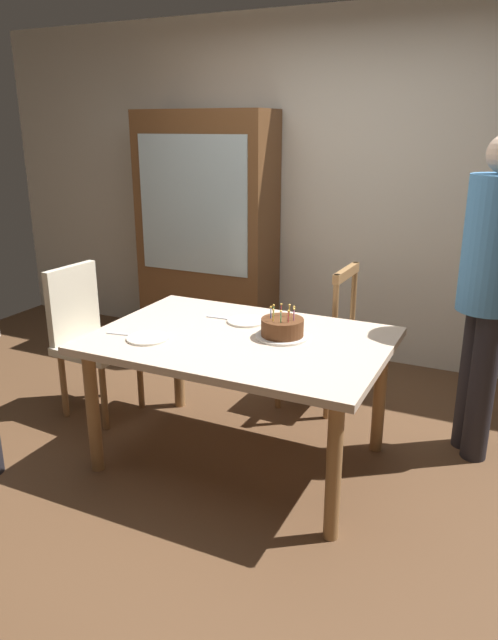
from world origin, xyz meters
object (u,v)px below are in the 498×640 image
object	(u,v)px
birthday_cake	(282,329)
plate_near_celebrant	(148,338)
person_guest	(490,282)
dining_table	(240,352)
plate_far_side	(247,321)
chair_upholstered	(88,332)
chair_spindle_back	(318,339)
china_cabinet	(207,233)

from	to	relation	value
birthday_cake	plate_near_celebrant	bearing A→B (deg)	-152.44
birthday_cake	person_guest	world-z (taller)	person_guest
dining_table	plate_far_side	size ratio (longest dim) A/B	6.92
dining_table	chair_upholstered	xyz separation A→B (m)	(-1.15, 0.15, -0.11)
chair_upholstered	person_guest	bearing A→B (deg)	12.07
plate_near_celebrant	plate_far_side	size ratio (longest dim) A/B	1.00
chair_spindle_back	china_cabinet	size ratio (longest dim) A/B	0.50
plate_near_celebrant	person_guest	distance (m)	1.81
plate_near_celebrant	chair_spindle_back	bearing A→B (deg)	62.36
plate_far_side	chair_spindle_back	bearing A→B (deg)	69.80
birthday_cake	chair_spindle_back	bearing A→B (deg)	94.03
birthday_cake	dining_table	bearing A→B (deg)	-156.64
chair_upholstered	dining_table	bearing A→B (deg)	-7.21
plate_near_celebrant	chair_upholstered	bearing A→B (deg)	152.42
plate_near_celebrant	plate_far_side	xyz separation A→B (m)	(0.34, 0.47, 0.00)
plate_far_side	chair_upholstered	bearing A→B (deg)	-175.16
plate_far_side	chair_spindle_back	distance (m)	0.70
dining_table	china_cabinet	size ratio (longest dim) A/B	0.80
plate_far_side	person_guest	distance (m)	1.31
plate_near_celebrant	plate_far_side	distance (m)	0.58
plate_far_side	china_cabinet	xyz separation A→B (m)	(-0.98, 1.32, 0.22)
birthday_cake	person_guest	distance (m)	1.12
person_guest	china_cabinet	xyz separation A→B (m)	(-2.21, 0.92, -0.05)
plate_near_celebrant	china_cabinet	xyz separation A→B (m)	(-0.64, 1.79, 0.22)
birthday_cake	person_guest	bearing A→B (deg)	30.18
plate_near_celebrant	chair_upholstered	size ratio (longest dim) A/B	0.23
dining_table	plate_far_side	world-z (taller)	plate_far_side
chair_spindle_back	person_guest	distance (m)	1.15
birthday_cake	china_cabinet	bearing A→B (deg)	130.61
plate_near_celebrant	person_guest	world-z (taller)	person_guest
plate_far_side	person_guest	size ratio (longest dim) A/B	0.13
dining_table	china_cabinet	bearing A→B (deg)	124.24
birthday_cake	china_cabinet	world-z (taller)	china_cabinet
dining_table	birthday_cake	size ratio (longest dim) A/B	5.43
dining_table	person_guest	world-z (taller)	person_guest
dining_table	person_guest	distance (m)	1.36
plate_far_side	chair_upholstered	world-z (taller)	chair_upholstered
dining_table	plate_near_celebrant	world-z (taller)	plate_near_celebrant
dining_table	birthday_cake	xyz separation A→B (m)	(0.20, 0.09, 0.13)
chair_spindle_back	china_cabinet	distance (m)	1.49
china_cabinet	dining_table	bearing A→B (deg)	-55.76
birthday_cake	plate_near_celebrant	world-z (taller)	birthday_cake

